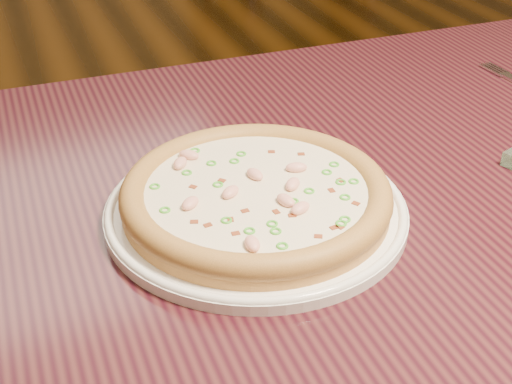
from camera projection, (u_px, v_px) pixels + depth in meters
name	position (u px, v px, depth m)	size (l,w,h in m)	color
ground	(194.00, 278.00, 1.87)	(9.00, 9.00, 0.00)	black
hero_table	(330.00, 241.00, 0.91)	(1.20, 0.80, 0.75)	black
plate	(256.00, 209.00, 0.77)	(0.33, 0.33, 0.02)	white
pizza	(256.00, 194.00, 0.76)	(0.29, 0.29, 0.03)	gold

